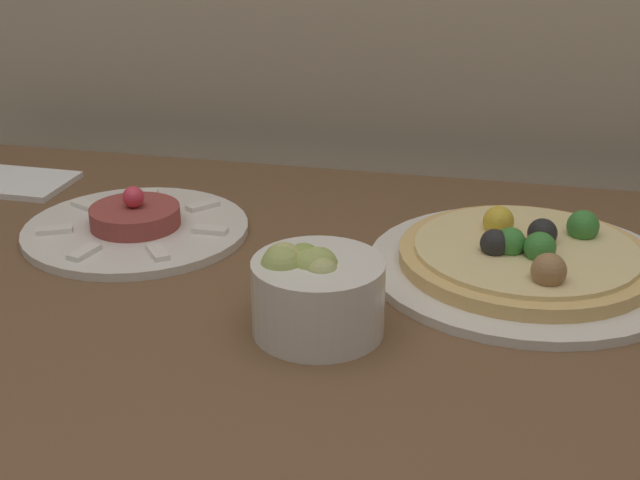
{
  "coord_description": "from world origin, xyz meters",
  "views": [
    {
      "loc": [
        0.19,
        -0.44,
        1.15
      ],
      "look_at": [
        0.01,
        0.38,
        0.78
      ],
      "focal_mm": 50.0,
      "sensor_mm": 36.0,
      "label": 1
    }
  ],
  "objects": [
    {
      "name": "tartare_plate",
      "position": [
        -0.23,
        0.44,
        0.75
      ],
      "size": [
        0.26,
        0.26,
        0.06
      ],
      "color": "silver",
      "rests_on": "dining_table"
    },
    {
      "name": "small_bowl",
      "position": [
        0.03,
        0.26,
        0.78
      ],
      "size": [
        0.12,
        0.12,
        0.08
      ],
      "color": "silver",
      "rests_on": "dining_table"
    },
    {
      "name": "pizza_plate",
      "position": [
        0.22,
        0.43,
        0.76
      ],
      "size": [
        0.33,
        0.33,
        0.06
      ],
      "color": "silver",
      "rests_on": "dining_table"
    },
    {
      "name": "napkin",
      "position": [
        -0.47,
        0.56,
        0.75
      ],
      "size": [
        0.18,
        0.11,
        0.01
      ],
      "color": "white",
      "rests_on": "dining_table"
    },
    {
      "name": "dining_table",
      "position": [
        0.0,
        0.36,
        0.63
      ],
      "size": [
        1.23,
        0.72,
        0.74
      ],
      "color": "brown",
      "rests_on": "ground_plane"
    }
  ]
}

